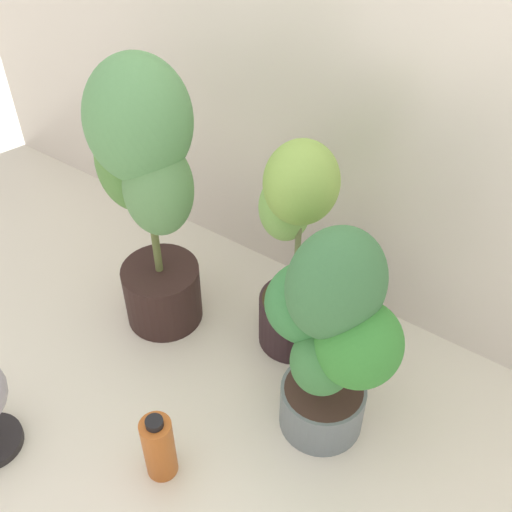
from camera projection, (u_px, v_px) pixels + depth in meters
ground_plane at (167, 453)px, 1.83m from camera, size 8.00×8.00×0.00m
mylar_back_wall at (346, 7)px, 1.68m from camera, size 3.20×0.01×2.00m
potted_plant_back_right at (331, 331)px, 1.63m from camera, size 0.48×0.36×0.73m
potted_plant_back_left at (146, 179)px, 1.84m from camera, size 0.40×0.35×0.95m
potted_plant_back_center at (295, 247)px, 1.89m from camera, size 0.31×0.29×0.76m
nutrient_bottle at (159, 447)px, 1.72m from camera, size 0.09×0.09×0.24m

